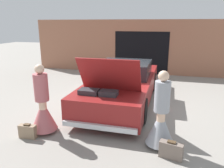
{
  "coord_description": "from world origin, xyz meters",
  "views": [
    {
      "loc": [
        1.5,
        -6.98,
        2.62
      ],
      "look_at": [
        0.0,
        -1.4,
        1.0
      ],
      "focal_mm": 35.0,
      "sensor_mm": 36.0,
      "label": 1
    }
  ],
  "objects_px": {
    "suitcase_beside_left_person": "(28,131)",
    "car": "(123,84)",
    "person_right": "(161,121)",
    "suitcase_beside_right_person": "(171,150)",
    "person_left": "(43,109)"
  },
  "relations": [
    {
      "from": "person_right",
      "to": "suitcase_beside_left_person",
      "type": "relative_size",
      "value": 4.09
    },
    {
      "from": "suitcase_beside_left_person",
      "to": "car",
      "type": "bearing_deg",
      "value": 62.02
    },
    {
      "from": "person_right",
      "to": "car",
      "type": "bearing_deg",
      "value": 31.75
    },
    {
      "from": "suitcase_beside_right_person",
      "to": "car",
      "type": "bearing_deg",
      "value": 118.78
    },
    {
      "from": "person_left",
      "to": "suitcase_beside_right_person",
      "type": "distance_m",
      "value": 3.09
    },
    {
      "from": "person_right",
      "to": "suitcase_beside_right_person",
      "type": "distance_m",
      "value": 0.63
    },
    {
      "from": "person_left",
      "to": "person_right",
      "type": "height_order",
      "value": "person_left"
    },
    {
      "from": "suitcase_beside_right_person",
      "to": "suitcase_beside_left_person",
      "type": "bearing_deg",
      "value": -179.19
    },
    {
      "from": "suitcase_beside_left_person",
      "to": "suitcase_beside_right_person",
      "type": "bearing_deg",
      "value": 0.81
    },
    {
      "from": "person_left",
      "to": "suitcase_beside_left_person",
      "type": "height_order",
      "value": "person_left"
    },
    {
      "from": "suitcase_beside_left_person",
      "to": "suitcase_beside_right_person",
      "type": "height_order",
      "value": "suitcase_beside_right_person"
    },
    {
      "from": "person_left",
      "to": "person_right",
      "type": "bearing_deg",
      "value": 84.1
    },
    {
      "from": "car",
      "to": "suitcase_beside_right_person",
      "type": "relative_size",
      "value": 10.64
    },
    {
      "from": "person_left",
      "to": "person_right",
      "type": "relative_size",
      "value": 1.0
    },
    {
      "from": "person_right",
      "to": "suitcase_beside_left_person",
      "type": "distance_m",
      "value": 3.08
    }
  ]
}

